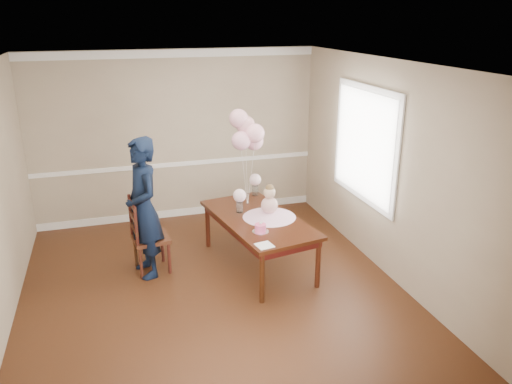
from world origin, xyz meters
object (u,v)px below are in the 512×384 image
object	(u,v)px
birthday_cake	(260,228)
dining_chair_seat	(151,238)
woman	(143,208)
dining_table_top	(258,219)

from	to	relation	value
birthday_cake	dining_chair_seat	xyz separation A→B (m)	(-1.26, 0.71, -0.29)
woman	dining_chair_seat	bearing A→B (deg)	120.10
dining_table_top	woman	xyz separation A→B (m)	(-1.44, 0.21, 0.24)
dining_table_top	woman	size ratio (longest dim) A/B	1.01
birthday_cake	dining_chair_seat	distance (m)	1.48
dining_table_top	birthday_cake	distance (m)	0.46
dining_table_top	dining_chair_seat	bearing A→B (deg)	158.77
birthday_cake	woman	size ratio (longest dim) A/B	0.08
birthday_cake	woman	distance (m)	1.49
birthday_cake	woman	world-z (taller)	woman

